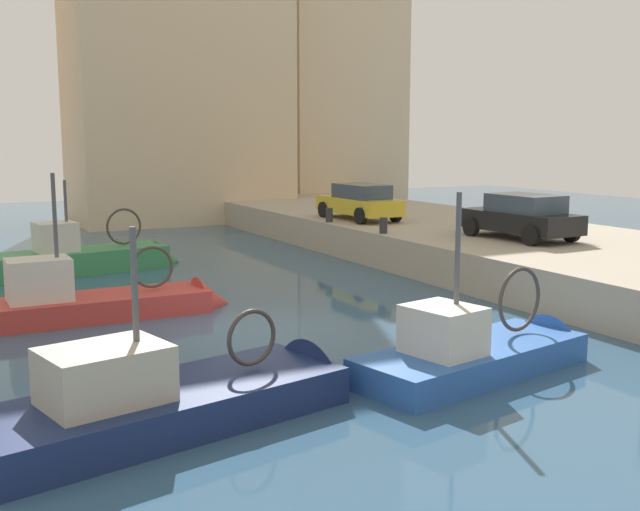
{
  "coord_description": "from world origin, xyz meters",
  "views": [
    {
      "loc": [
        -6.82,
        -16.68,
        4.56
      ],
      "look_at": [
        3.1,
        2.56,
        1.2
      ],
      "focal_mm": 43.58,
      "sensor_mm": 36.0,
      "label": 1
    }
  ],
  "objects_px": {
    "fishing_boat_red": "(102,311)",
    "mooring_bollard_mid": "(329,215)",
    "parked_car_black": "(522,216)",
    "fishing_boat_blue": "(485,364)",
    "parked_car_yellow": "(360,202)",
    "fishing_boat_green": "(89,268)",
    "fishing_boat_navy": "(188,413)",
    "mooring_bollard_south": "(383,225)"
  },
  "relations": [
    {
      "from": "fishing_boat_green",
      "to": "parked_car_black",
      "type": "bearing_deg",
      "value": -30.36
    },
    {
      "from": "fishing_boat_green",
      "to": "mooring_bollard_south",
      "type": "relative_size",
      "value": 12.25
    },
    {
      "from": "parked_car_black",
      "to": "mooring_bollard_mid",
      "type": "relative_size",
      "value": 7.5
    },
    {
      "from": "fishing_boat_red",
      "to": "parked_car_black",
      "type": "xyz_separation_m",
      "value": [
        13.48,
        -0.27,
        1.8
      ]
    },
    {
      "from": "fishing_boat_navy",
      "to": "mooring_bollard_south",
      "type": "relative_size",
      "value": 12.71
    },
    {
      "from": "parked_car_yellow",
      "to": "mooring_bollard_mid",
      "type": "distance_m",
      "value": 1.55
    },
    {
      "from": "mooring_bollard_south",
      "to": "fishing_boat_blue",
      "type": "bearing_deg",
      "value": -112.29
    },
    {
      "from": "fishing_boat_blue",
      "to": "mooring_bollard_mid",
      "type": "relative_size",
      "value": 11.01
    },
    {
      "from": "fishing_boat_red",
      "to": "mooring_bollard_mid",
      "type": "distance_m",
      "value": 12.54
    },
    {
      "from": "fishing_boat_blue",
      "to": "mooring_bollard_south",
      "type": "relative_size",
      "value": 11.01
    },
    {
      "from": "fishing_boat_navy",
      "to": "fishing_boat_green",
      "type": "bearing_deg",
      "value": 84.88
    },
    {
      "from": "fishing_boat_red",
      "to": "fishing_boat_green",
      "type": "height_order",
      "value": "fishing_boat_red"
    },
    {
      "from": "parked_car_yellow",
      "to": "mooring_bollard_south",
      "type": "bearing_deg",
      "value": -109.39
    },
    {
      "from": "fishing_boat_green",
      "to": "parked_car_yellow",
      "type": "distance_m",
      "value": 10.86
    },
    {
      "from": "parked_car_black",
      "to": "parked_car_yellow",
      "type": "relative_size",
      "value": 0.96
    },
    {
      "from": "fishing_boat_blue",
      "to": "mooring_bollard_mid",
      "type": "distance_m",
      "value": 15.83
    },
    {
      "from": "fishing_boat_red",
      "to": "mooring_bollard_mid",
      "type": "relative_size",
      "value": 12.28
    },
    {
      "from": "fishing_boat_navy",
      "to": "parked_car_yellow",
      "type": "height_order",
      "value": "fishing_boat_navy"
    },
    {
      "from": "fishing_boat_blue",
      "to": "fishing_boat_green",
      "type": "xyz_separation_m",
      "value": [
        -4.69,
        15.06,
        -0.01
      ]
    },
    {
      "from": "parked_car_black",
      "to": "fishing_boat_blue",
      "type": "bearing_deg",
      "value": -134.97
    },
    {
      "from": "fishing_boat_red",
      "to": "mooring_bollard_mid",
      "type": "bearing_deg",
      "value": 34.51
    },
    {
      "from": "parked_car_yellow",
      "to": "fishing_boat_green",
      "type": "bearing_deg",
      "value": -178.8
    },
    {
      "from": "fishing_boat_blue",
      "to": "parked_car_yellow",
      "type": "height_order",
      "value": "fishing_boat_blue"
    },
    {
      "from": "fishing_boat_blue",
      "to": "fishing_boat_green",
      "type": "distance_m",
      "value": 15.77
    },
    {
      "from": "fishing_boat_green",
      "to": "mooring_bollard_mid",
      "type": "xyz_separation_m",
      "value": [
        9.24,
        0.04,
        1.36
      ]
    },
    {
      "from": "mooring_bollard_south",
      "to": "fishing_boat_green",
      "type": "bearing_deg",
      "value": 156.81
    },
    {
      "from": "parked_car_black",
      "to": "parked_car_yellow",
      "type": "distance_m",
      "value": 7.71
    },
    {
      "from": "mooring_bollard_mid",
      "to": "mooring_bollard_south",
      "type": "bearing_deg",
      "value": -90.0
    },
    {
      "from": "fishing_boat_navy",
      "to": "fishing_boat_blue",
      "type": "bearing_deg",
      "value": -0.28
    },
    {
      "from": "fishing_boat_red",
      "to": "parked_car_yellow",
      "type": "bearing_deg",
      "value": 31.67
    },
    {
      "from": "fishing_boat_navy",
      "to": "parked_car_yellow",
      "type": "distance_m",
      "value": 19.53
    },
    {
      "from": "fishing_boat_red",
      "to": "fishing_boat_blue",
      "type": "bearing_deg",
      "value": -54.54
    },
    {
      "from": "mooring_bollard_south",
      "to": "mooring_bollard_mid",
      "type": "bearing_deg",
      "value": 90.0
    },
    {
      "from": "fishing_boat_green",
      "to": "mooring_bollard_south",
      "type": "height_order",
      "value": "fishing_boat_green"
    },
    {
      "from": "parked_car_black",
      "to": "mooring_bollard_mid",
      "type": "xyz_separation_m",
      "value": [
        -3.21,
        7.33,
        -0.47
      ]
    },
    {
      "from": "fishing_boat_green",
      "to": "parked_car_black",
      "type": "xyz_separation_m",
      "value": [
        12.45,
        -7.29,
        1.83
      ]
    },
    {
      "from": "fishing_boat_navy",
      "to": "mooring_bollard_mid",
      "type": "bearing_deg",
      "value": 54.92
    },
    {
      "from": "fishing_boat_blue",
      "to": "parked_car_black",
      "type": "relative_size",
      "value": 1.47
    },
    {
      "from": "fishing_boat_green",
      "to": "parked_car_yellow",
      "type": "height_order",
      "value": "fishing_boat_green"
    },
    {
      "from": "fishing_boat_red",
      "to": "parked_car_yellow",
      "type": "distance_m",
      "value": 13.92
    },
    {
      "from": "mooring_bollard_south",
      "to": "parked_car_black",
      "type": "bearing_deg",
      "value": -46.1
    },
    {
      "from": "fishing_boat_red",
      "to": "fishing_boat_green",
      "type": "bearing_deg",
      "value": 81.62
    }
  ]
}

